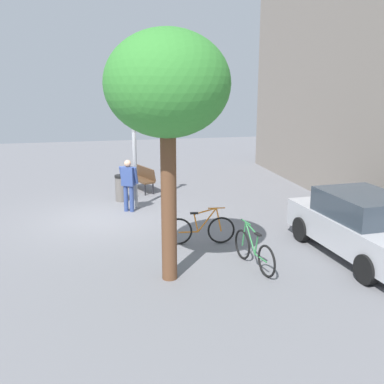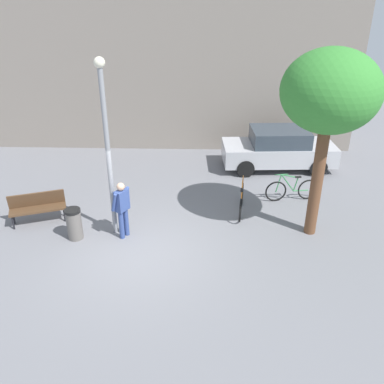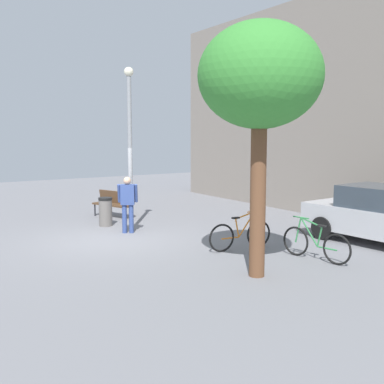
% 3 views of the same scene
% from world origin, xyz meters
% --- Properties ---
extents(ground_plane, '(36.00, 36.00, 0.00)m').
position_xyz_m(ground_plane, '(0.00, 0.00, 0.00)').
color(ground_plane, slate).
extents(building_facade, '(15.57, 2.00, 7.77)m').
position_xyz_m(building_facade, '(0.00, 8.70, 3.89)').
color(building_facade, gray).
rests_on(building_facade, ground_plane).
extents(lamppost, '(0.28, 0.28, 4.87)m').
position_xyz_m(lamppost, '(-0.90, 1.03, 2.82)').
color(lamppost, gray).
rests_on(lamppost, ground_plane).
extents(person_by_lamppost, '(0.50, 0.62, 1.67)m').
position_xyz_m(person_by_lamppost, '(-0.59, 0.78, 0.97)').
color(person_by_lamppost, '#334784').
rests_on(person_by_lamppost, ground_plane).
extents(park_bench, '(1.67, 0.99, 0.92)m').
position_xyz_m(park_bench, '(-3.29, 1.51, 0.55)').
color(park_bench, '#513823').
rests_on(park_bench, ground_plane).
extents(plaza_tree, '(2.46, 2.46, 5.10)m').
position_xyz_m(plaza_tree, '(4.70, 1.18, 3.99)').
color(plaza_tree, brown).
rests_on(plaza_tree, ground_plane).
extents(bicycle_orange, '(0.28, 1.80, 0.97)m').
position_xyz_m(bicycle_orange, '(2.80, 2.30, 0.38)').
color(bicycle_orange, black).
rests_on(bicycle_orange, ground_plane).
extents(bicycle_green, '(1.79, 0.34, 0.97)m').
position_xyz_m(bicycle_green, '(4.51, 3.13, 0.38)').
color(bicycle_green, black).
rests_on(bicycle_green, ground_plane).
extents(trash_bin, '(0.44, 0.44, 0.92)m').
position_xyz_m(trash_bin, '(-1.94, 0.64, 0.46)').
color(trash_bin, '#66605B').
rests_on(trash_bin, ground_plane).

